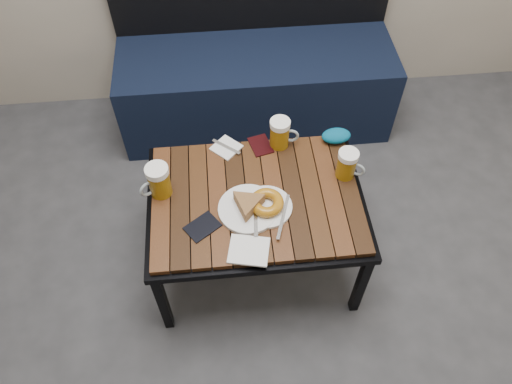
{
  "coord_description": "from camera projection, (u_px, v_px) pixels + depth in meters",
  "views": [
    {
      "loc": [
        -0.31,
        -0.29,
        2.0
      ],
      "look_at": [
        -0.2,
        0.84,
        0.5
      ],
      "focal_mm": 35.0,
      "sensor_mm": 36.0,
      "label": 1
    }
  ],
  "objects": [
    {
      "name": "napkin_left",
      "position": [
        226.0,
        148.0,
        2.06
      ],
      "size": [
        0.14,
        0.14,
        0.01
      ],
      "rotation": [
        0.0,
        0.0,
        0.8
      ],
      "color": "white",
      "rests_on": "cafe_table"
    },
    {
      "name": "beer_mug_left",
      "position": [
        158.0,
        181.0,
        1.87
      ],
      "size": [
        0.13,
        0.11,
        0.14
      ],
      "rotation": [
        0.0,
        0.0,
        3.69
      ],
      "color": "#8C5F0B",
      "rests_on": "cafe_table"
    },
    {
      "name": "knit_pouch",
      "position": [
        336.0,
        136.0,
        2.07
      ],
      "size": [
        0.12,
        0.08,
        0.05
      ],
      "primitive_type": "ellipsoid",
      "rotation": [
        0.0,
        0.0,
        0.03
      ],
      "color": "#054A80",
      "rests_on": "cafe_table"
    },
    {
      "name": "beer_mug_centre",
      "position": [
        280.0,
        133.0,
        2.02
      ],
      "size": [
        0.12,
        0.09,
        0.13
      ],
      "rotation": [
        0.0,
        0.0,
        -0.15
      ],
      "color": "#8C5F0B",
      "rests_on": "cafe_table"
    },
    {
      "name": "cafe_table",
      "position": [
        256.0,
        203.0,
        1.95
      ],
      "size": [
        0.84,
        0.62,
        0.47
      ],
      "color": "black",
      "rests_on": "ground"
    },
    {
      "name": "plate_pie",
      "position": [
        248.0,
        206.0,
        1.85
      ],
      "size": [
        0.23,
        0.23,
        0.06
      ],
      "color": "white",
      "rests_on": "cafe_table"
    },
    {
      "name": "passport_burgundy",
      "position": [
        261.0,
        145.0,
        2.07
      ],
      "size": [
        0.11,
        0.13,
        0.01
      ],
      "primitive_type": "cube",
      "rotation": [
        0.0,
        0.0,
        0.25
      ],
      "color": "black",
      "rests_on": "cafe_table"
    },
    {
      "name": "passport_navy",
      "position": [
        202.0,
        227.0,
        1.82
      ],
      "size": [
        0.15,
        0.14,
        0.01
      ],
      "primitive_type": "cube",
      "rotation": [
        0.0,
        0.0,
        -0.95
      ],
      "color": "black",
      "rests_on": "cafe_table"
    },
    {
      "name": "beer_mug_right",
      "position": [
        347.0,
        164.0,
        1.93
      ],
      "size": [
        0.12,
        0.1,
        0.13
      ],
      "rotation": [
        0.0,
        0.0,
        -0.53
      ],
      "color": "#8C5F0B",
      "rests_on": "cafe_table"
    },
    {
      "name": "plate_bagel",
      "position": [
        267.0,
        205.0,
        1.86
      ],
      "size": [
        0.19,
        0.25,
        0.05
      ],
      "color": "white",
      "rests_on": "cafe_table"
    },
    {
      "name": "bench",
      "position": [
        256.0,
        79.0,
        2.63
      ],
      "size": [
        1.4,
        0.5,
        0.95
      ],
      "color": "black",
      "rests_on": "ground"
    },
    {
      "name": "napkin_right",
      "position": [
        249.0,
        250.0,
        1.76
      ],
      "size": [
        0.16,
        0.15,
        0.01
      ],
      "rotation": [
        0.0,
        0.0,
        -0.22
      ],
      "color": "white",
      "rests_on": "cafe_table"
    }
  ]
}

